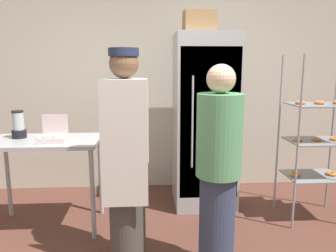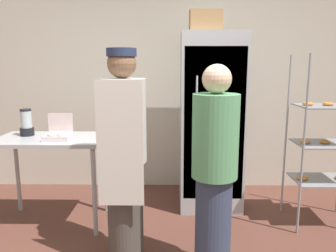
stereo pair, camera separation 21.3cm
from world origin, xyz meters
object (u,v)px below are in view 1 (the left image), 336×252
refrigerator (205,122)px  person_baker (126,155)px  baking_rack (316,140)px  person_customer (218,170)px  cardboard_storage_box (199,22)px  donut_box (53,137)px  blender_pitcher (19,126)px

refrigerator → person_baker: bearing=-127.1°
refrigerator → baking_rack: (1.08, -0.45, -0.13)m
refrigerator → person_customer: (-0.12, -1.29, -0.15)m
cardboard_storage_box → donut_box: bearing=-159.6°
cardboard_storage_box → person_baker: size_ratio=0.20×
person_customer → cardboard_storage_box: bearing=88.7°
blender_pitcher → person_baker: person_baker is taller
blender_pitcher → person_customer: (1.79, -0.90, -0.20)m
blender_pitcher → baking_rack: bearing=-1.2°
refrigerator → baking_rack: refrigerator is taller
refrigerator → person_baker: 1.37m
baking_rack → person_customer: baking_rack is taller
donut_box → person_baker: 0.87m
person_baker → donut_box: bearing=144.3°
blender_pitcher → cardboard_storage_box: (1.82, 0.35, 1.04)m
refrigerator → cardboard_storage_box: bearing=-154.1°
cardboard_storage_box → baking_rack: bearing=-19.2°
blender_pitcher → cardboard_storage_box: bearing=10.8°
baking_rack → donut_box: 2.62m
refrigerator → blender_pitcher: 1.95m
donut_box → cardboard_storage_box: 1.90m
refrigerator → donut_box: refrigerator is taller
baking_rack → person_baker: 2.01m
blender_pitcher → donut_box: bearing=-26.5°
baking_rack → person_customer: 1.47m
cardboard_storage_box → person_customer: cardboard_storage_box is taller
baking_rack → blender_pitcher: bearing=178.8°
blender_pitcher → person_baker: size_ratio=0.16×
person_baker → person_customer: 0.74m
refrigerator → person_customer: 1.31m
person_baker → cardboard_storage_box: bearing=54.9°
donut_box → blender_pitcher: blender_pitcher is taller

